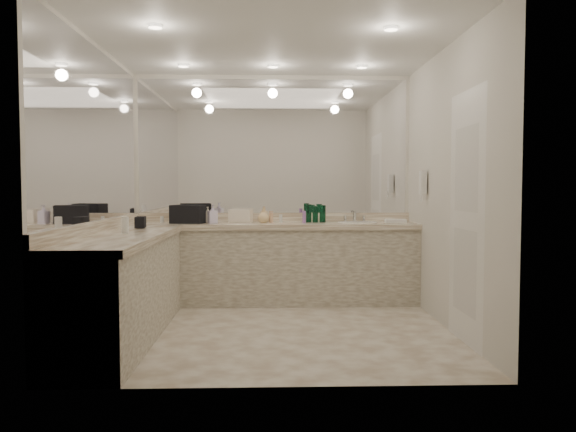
{
  "coord_description": "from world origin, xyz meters",
  "views": [
    {
      "loc": [
        -0.03,
        -5.09,
        1.3
      ],
      "look_at": [
        0.14,
        0.4,
        1.02
      ],
      "focal_mm": 35.0,
      "sensor_mm": 36.0,
      "label": 1
    }
  ],
  "objects_px": {
    "sink": "(357,223)",
    "wall_phone": "(423,182)",
    "soap_bottle_c": "(263,216)",
    "cream_cosmetic_case": "(241,216)",
    "soap_bottle_a": "(208,215)",
    "soap_bottle_b": "(213,214)",
    "black_toiletry_bag": "(188,214)",
    "hand_towel": "(395,221)"
  },
  "relations": [
    {
      "from": "soap_bottle_a",
      "to": "soap_bottle_b",
      "type": "relative_size",
      "value": 0.87
    },
    {
      "from": "soap_bottle_a",
      "to": "soap_bottle_b",
      "type": "height_order",
      "value": "soap_bottle_b"
    },
    {
      "from": "soap_bottle_a",
      "to": "soap_bottle_c",
      "type": "bearing_deg",
      "value": -2.76
    },
    {
      "from": "sink",
      "to": "black_toiletry_bag",
      "type": "bearing_deg",
      "value": -179.18
    },
    {
      "from": "sink",
      "to": "wall_phone",
      "type": "relative_size",
      "value": 1.83
    },
    {
      "from": "cream_cosmetic_case",
      "to": "soap_bottle_c",
      "type": "xyz_separation_m",
      "value": [
        0.26,
        -0.08,
        0.01
      ]
    },
    {
      "from": "sink",
      "to": "soap_bottle_a",
      "type": "xyz_separation_m",
      "value": [
        -1.69,
        0.04,
        0.1
      ]
    },
    {
      "from": "hand_towel",
      "to": "soap_bottle_b",
      "type": "bearing_deg",
      "value": -177.79
    },
    {
      "from": "black_toiletry_bag",
      "to": "cream_cosmetic_case",
      "type": "relative_size",
      "value": 1.4
    },
    {
      "from": "sink",
      "to": "wall_phone",
      "type": "xyz_separation_m",
      "value": [
        0.61,
        -0.5,
        0.46
      ]
    },
    {
      "from": "sink",
      "to": "soap_bottle_c",
      "type": "xyz_separation_m",
      "value": [
        -1.06,
        0.01,
        0.09
      ]
    },
    {
      "from": "cream_cosmetic_case",
      "to": "sink",
      "type": "bearing_deg",
      "value": 5.37
    },
    {
      "from": "soap_bottle_b",
      "to": "wall_phone",
      "type": "bearing_deg",
      "value": -10.41
    },
    {
      "from": "black_toiletry_bag",
      "to": "hand_towel",
      "type": "xyz_separation_m",
      "value": [
        2.33,
        0.01,
        -0.08
      ]
    },
    {
      "from": "sink",
      "to": "black_toiletry_bag",
      "type": "distance_m",
      "value": 1.9
    },
    {
      "from": "sink",
      "to": "cream_cosmetic_case",
      "type": "bearing_deg",
      "value": 176.43
    },
    {
      "from": "sink",
      "to": "wall_phone",
      "type": "bearing_deg",
      "value": -39.57
    },
    {
      "from": "sink",
      "to": "soap_bottle_b",
      "type": "xyz_separation_m",
      "value": [
        -1.62,
        -0.09,
        0.11
      ]
    },
    {
      "from": "black_toiletry_bag",
      "to": "soap_bottle_b",
      "type": "bearing_deg",
      "value": -12.99
    },
    {
      "from": "sink",
      "to": "soap_bottle_a",
      "type": "relative_size",
      "value": 2.43
    },
    {
      "from": "soap_bottle_a",
      "to": "hand_towel",
      "type": "bearing_deg",
      "value": -1.31
    },
    {
      "from": "black_toiletry_bag",
      "to": "soap_bottle_c",
      "type": "xyz_separation_m",
      "value": [
        0.84,
        0.03,
        -0.02
      ]
    },
    {
      "from": "soap_bottle_c",
      "to": "cream_cosmetic_case",
      "type": "bearing_deg",
      "value": 163.56
    },
    {
      "from": "black_toiletry_bag",
      "to": "soap_bottle_b",
      "type": "xyz_separation_m",
      "value": [
        0.28,
        -0.06,
        0.0
      ]
    },
    {
      "from": "wall_phone",
      "to": "soap_bottle_a",
      "type": "xyz_separation_m",
      "value": [
        -2.29,
        0.54,
        -0.36
      ]
    },
    {
      "from": "hand_towel",
      "to": "soap_bottle_a",
      "type": "distance_m",
      "value": 2.12
    },
    {
      "from": "black_toiletry_bag",
      "to": "soap_bottle_a",
      "type": "relative_size",
      "value": 1.97
    },
    {
      "from": "soap_bottle_b",
      "to": "soap_bottle_c",
      "type": "height_order",
      "value": "soap_bottle_b"
    },
    {
      "from": "cream_cosmetic_case",
      "to": "soap_bottle_c",
      "type": "height_order",
      "value": "soap_bottle_c"
    },
    {
      "from": "black_toiletry_bag",
      "to": "soap_bottle_c",
      "type": "height_order",
      "value": "black_toiletry_bag"
    },
    {
      "from": "black_toiletry_bag",
      "to": "hand_towel",
      "type": "bearing_deg",
      "value": 0.36
    },
    {
      "from": "soap_bottle_c",
      "to": "wall_phone",
      "type": "bearing_deg",
      "value": -16.9
    },
    {
      "from": "soap_bottle_a",
      "to": "black_toiletry_bag",
      "type": "bearing_deg",
      "value": -163.5
    },
    {
      "from": "wall_phone",
      "to": "hand_towel",
      "type": "relative_size",
      "value": 1.03
    },
    {
      "from": "wall_phone",
      "to": "black_toiletry_bag",
      "type": "xyz_separation_m",
      "value": [
        -2.5,
        0.47,
        -0.35
      ]
    },
    {
      "from": "cream_cosmetic_case",
      "to": "soap_bottle_a",
      "type": "xyz_separation_m",
      "value": [
        -0.37,
        -0.05,
        0.02
      ]
    },
    {
      "from": "sink",
      "to": "black_toiletry_bag",
      "type": "height_order",
      "value": "black_toiletry_bag"
    },
    {
      "from": "sink",
      "to": "wall_phone",
      "type": "height_order",
      "value": "wall_phone"
    },
    {
      "from": "cream_cosmetic_case",
      "to": "hand_towel",
      "type": "distance_m",
      "value": 1.75
    },
    {
      "from": "wall_phone",
      "to": "soap_bottle_b",
      "type": "relative_size",
      "value": 1.15
    },
    {
      "from": "cream_cosmetic_case",
      "to": "soap_bottle_b",
      "type": "xyz_separation_m",
      "value": [
        -0.3,
        -0.17,
        0.03
      ]
    },
    {
      "from": "wall_phone",
      "to": "soap_bottle_c",
      "type": "distance_m",
      "value": 1.78
    }
  ]
}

